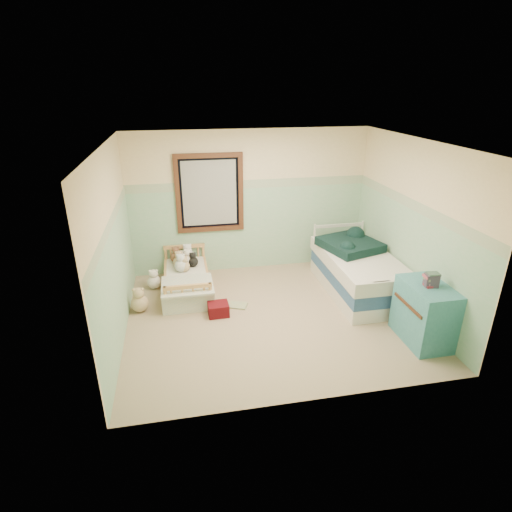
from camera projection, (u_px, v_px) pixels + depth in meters
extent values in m
cube|color=#957D5F|center=(271.00, 316.00, 6.11)|extent=(4.20, 3.60, 0.02)
cube|color=silver|center=(274.00, 142.00, 5.13)|extent=(4.20, 3.60, 0.02)
cube|color=beige|center=(250.00, 202.00, 7.25)|extent=(4.20, 0.04, 2.50)
cube|color=beige|center=(314.00, 300.00, 3.99)|extent=(4.20, 0.04, 2.50)
cube|color=beige|center=(113.00, 248.00, 5.25)|extent=(0.04, 3.60, 2.50)
cube|color=beige|center=(413.00, 227.00, 5.99)|extent=(0.04, 3.60, 2.50)
cube|color=#80B88E|center=(250.00, 229.00, 7.43)|extent=(4.20, 0.01, 1.50)
cube|color=#577C60|center=(250.00, 184.00, 7.11)|extent=(4.20, 0.01, 0.15)
cube|color=#432111|center=(210.00, 193.00, 7.01)|extent=(1.16, 0.06, 1.36)
cube|color=#B2B2AC|center=(210.00, 193.00, 7.02)|extent=(0.92, 0.01, 1.12)
cube|color=#C59247|center=(187.00, 285.00, 6.81)|extent=(0.72, 1.45, 0.19)
cube|color=silver|center=(187.00, 277.00, 6.75)|extent=(0.66, 1.38, 0.12)
cube|color=#89A9CA|center=(187.00, 285.00, 6.32)|extent=(0.78, 0.72, 0.03)
sphere|color=brown|center=(176.00, 257.00, 7.12)|extent=(0.20, 0.20, 0.20)
sphere|color=silver|center=(188.00, 256.00, 7.15)|extent=(0.22, 0.22, 0.22)
sphere|color=tan|center=(179.00, 262.00, 6.92)|extent=(0.20, 0.20, 0.20)
sphere|color=black|center=(193.00, 262.00, 6.97)|extent=(0.17, 0.17, 0.17)
sphere|color=white|center=(154.00, 282.00, 6.88)|extent=(0.23, 0.23, 0.23)
sphere|color=tan|center=(140.00, 303.00, 6.18)|extent=(0.26, 0.26, 0.26)
cube|color=silver|center=(357.00, 286.00, 6.77)|extent=(0.96, 1.92, 0.22)
cube|color=navy|center=(358.00, 274.00, 6.68)|extent=(0.96, 1.92, 0.22)
cube|color=silver|center=(359.00, 261.00, 6.59)|extent=(1.00, 1.96, 0.22)
cube|color=black|center=(350.00, 244.00, 6.79)|extent=(1.03, 1.06, 0.14)
cube|color=teal|center=(424.00, 313.00, 5.39)|extent=(0.51, 0.81, 0.81)
cube|color=#492923|center=(431.00, 280.00, 5.19)|extent=(0.19, 0.16, 0.16)
cube|color=maroon|center=(218.00, 309.00, 6.10)|extent=(0.31, 0.27, 0.19)
cube|color=yellow|center=(238.00, 305.00, 6.37)|extent=(0.33, 0.30, 0.03)
sphere|color=silver|center=(181.00, 266.00, 6.78)|extent=(0.21, 0.21, 0.21)
sphere|color=silver|center=(181.00, 260.00, 7.04)|extent=(0.17, 0.17, 0.17)
sphere|color=white|center=(188.00, 260.00, 7.01)|extent=(0.20, 0.20, 0.20)
sphere|color=black|center=(185.00, 267.00, 6.81)|extent=(0.15, 0.15, 0.15)
sphere|color=tan|center=(184.00, 266.00, 6.79)|extent=(0.18, 0.18, 0.18)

